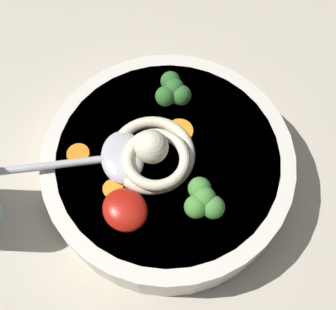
% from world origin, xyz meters
% --- Properties ---
extents(table_slab, '(1.28, 1.28, 0.03)m').
position_xyz_m(table_slab, '(0.00, 0.00, 0.01)').
color(table_slab, '#BCB29E').
rests_on(table_slab, ground).
extents(soup_bowl, '(0.27, 0.27, 0.06)m').
position_xyz_m(soup_bowl, '(0.01, -0.04, 0.06)').
color(soup_bowl, silver).
rests_on(soup_bowl, table_slab).
extents(noodle_pile, '(0.10, 0.10, 0.04)m').
position_xyz_m(noodle_pile, '(0.01, -0.05, 0.10)').
color(noodle_pile, beige).
rests_on(noodle_pile, soup_bowl).
extents(soup_spoon, '(0.13, 0.16, 0.02)m').
position_xyz_m(soup_spoon, '(-0.03, -0.09, 0.09)').
color(soup_spoon, '#B7B7BC').
rests_on(soup_spoon, soup_bowl).
extents(chili_sauce_dollop, '(0.05, 0.04, 0.02)m').
position_xyz_m(chili_sauce_dollop, '(0.03, -0.11, 0.10)').
color(chili_sauce_dollop, '#B2190F').
rests_on(chili_sauce_dollop, soup_bowl).
extents(broccoli_floret_near_spoon, '(0.04, 0.04, 0.03)m').
position_xyz_m(broccoli_floret_near_spoon, '(-0.03, 0.01, 0.11)').
color(broccoli_floret_near_spoon, '#7A9E60').
rests_on(broccoli_floret_near_spoon, soup_bowl).
extents(broccoli_floret_beside_chili, '(0.04, 0.04, 0.03)m').
position_xyz_m(broccoli_floret_beside_chili, '(0.07, -0.06, 0.11)').
color(broccoli_floret_beside_chili, '#7A9E60').
rests_on(broccoli_floret_beside_chili, soup_bowl).
extents(carrot_slice_front, '(0.02, 0.02, 0.01)m').
position_xyz_m(carrot_slice_front, '(-0.05, -0.11, 0.09)').
color(carrot_slice_front, orange).
rests_on(carrot_slice_front, soup_bowl).
extents(carrot_slice_far, '(0.03, 0.03, 0.01)m').
position_xyz_m(carrot_slice_far, '(0.00, -0.01, 0.09)').
color(carrot_slice_far, orange).
rests_on(carrot_slice_far, soup_bowl).
extents(carrot_slice_beside_noodles, '(0.02, 0.02, 0.00)m').
position_xyz_m(carrot_slice_beside_noodles, '(0.00, -0.11, 0.09)').
color(carrot_slice_beside_noodles, orange).
rests_on(carrot_slice_beside_noodles, soup_bowl).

